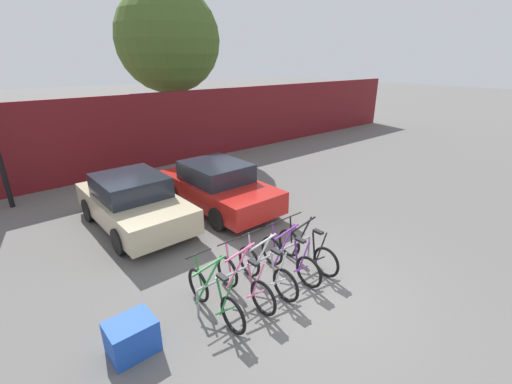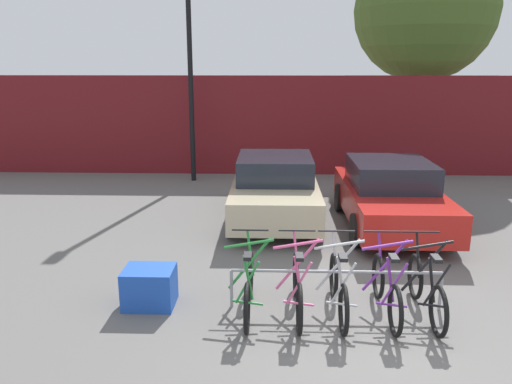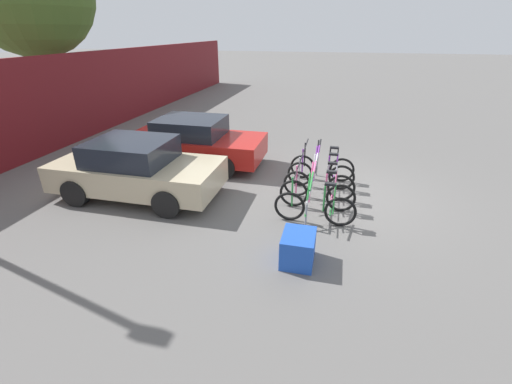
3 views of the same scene
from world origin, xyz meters
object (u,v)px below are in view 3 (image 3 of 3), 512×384
at_px(bicycle_purple, 321,174).
at_px(bicycle_black, 322,167).
at_px(car_red, 194,142).
at_px(bicycle_silver, 319,184).
at_px(bicycle_green, 315,207).
at_px(car_beige, 137,169).
at_px(cargo_crate, 298,248).
at_px(bicycle_pink, 317,194).
at_px(bike_rack, 313,180).

distance_m(bicycle_purple, bicycle_black, 0.53).
bearing_deg(bicycle_black, car_red, 87.74).
height_order(bicycle_purple, bicycle_black, same).
bearing_deg(bicycle_purple, bicycle_silver, 179.84).
relative_size(bicycle_silver, car_red, 0.42).
bearing_deg(bicycle_green, car_beige, 88.79).
bearing_deg(car_beige, cargo_crate, -113.25).
relative_size(bicycle_purple, bicycle_black, 1.00).
distance_m(bicycle_pink, cargo_crate, 2.08).
xyz_separation_m(bike_rack, bicycle_silver, (0.02, -0.15, -0.10)).
distance_m(bike_rack, bicycle_black, 1.21).
distance_m(bicycle_pink, car_beige, 4.31).
bearing_deg(bicycle_green, bicycle_black, 3.67).
relative_size(car_beige, cargo_crate, 5.65).
bearing_deg(bicycle_black, bicycle_purple, -177.00).
xyz_separation_m(bicycle_green, car_red, (2.74, 3.81, 0.31)).
bearing_deg(car_beige, car_red, -11.41).
xyz_separation_m(bike_rack, bicycle_pink, (-0.53, -0.15, -0.10)).
relative_size(bicycle_green, bicycle_purple, 1.00).
xyz_separation_m(bike_rack, bicycle_black, (1.20, -0.15, -0.10)).
distance_m(bicycle_pink, bicycle_black, 1.73).
relative_size(bike_rack, cargo_crate, 4.19).
height_order(bicycle_silver, car_beige, car_beige).
distance_m(bicycle_green, car_red, 4.70).
xyz_separation_m(bicycle_pink, car_red, (2.08, 3.81, 0.31)).
xyz_separation_m(bike_rack, car_red, (1.55, 3.66, 0.22)).
bearing_deg(cargo_crate, bicycle_green, -6.51).
relative_size(bicycle_silver, bicycle_purple, 1.00).
height_order(bicycle_green, bicycle_pink, same).
bearing_deg(car_red, bicycle_purple, -103.07).
bearing_deg(bicycle_silver, bicycle_purple, 1.07).
xyz_separation_m(bicycle_purple, cargo_crate, (-3.27, 0.16, -0.10)).
height_order(bike_rack, bicycle_purple, bicycle_purple).
xyz_separation_m(bicycle_black, car_red, (0.35, 3.81, 0.31)).
bearing_deg(bicycle_pink, bicycle_silver, 1.14).
height_order(bicycle_black, car_red, car_red).
xyz_separation_m(bicycle_silver, car_beige, (-0.85, 4.29, 0.31)).
bearing_deg(bike_rack, cargo_crate, 179.74).
relative_size(bike_rack, bicycle_green, 1.72).
bearing_deg(bicycle_green, bike_rack, 10.75).
relative_size(car_red, cargo_crate, 5.80).
bearing_deg(car_red, bicycle_black, -95.26).
relative_size(bicycle_silver, bicycle_black, 1.00).
xyz_separation_m(bicycle_green, car_beige, (0.37, 4.29, 0.31)).
height_order(bicycle_green, car_beige, car_beige).
xyz_separation_m(bicycle_purple, bicycle_black, (0.53, 0.00, 0.00)).
distance_m(bicycle_silver, car_red, 4.12).
height_order(bicycle_pink, car_beige, car_beige).
height_order(bicycle_green, bicycle_silver, same).
distance_m(bike_rack, bicycle_purple, 0.69).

